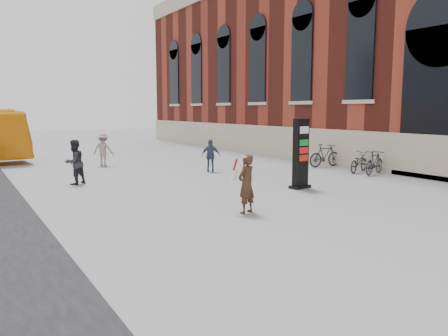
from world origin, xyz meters
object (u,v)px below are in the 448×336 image
woman (246,183)px  pedestrian_c (211,156)px  bike_5 (374,163)px  bike_6 (359,162)px  info_pylon (301,154)px  pedestrian_b (103,149)px  pedestrian_a (74,162)px  bike_7 (325,155)px

woman → pedestrian_c: size_ratio=1.10×
bike_5 → bike_6: 0.87m
info_pylon → bike_6: bearing=10.6°
bike_5 → pedestrian_b: bearing=28.0°
woman → pedestrian_b: 11.99m
pedestrian_a → bike_5: pedestrian_a is taller
pedestrian_c → bike_7: size_ratio=0.78×
info_pylon → pedestrian_a: bearing=134.7°
woman → bike_6: 9.52m
info_pylon → pedestrian_b: bearing=104.7°
pedestrian_a → pedestrian_c: bearing=152.9°
woman → pedestrian_b: pedestrian_b is taller
bike_6 → woman: bearing=93.4°
pedestrian_c → bike_5: bearing=170.4°
bike_5 → bike_6: bike_5 is taller
info_pylon → pedestrian_a: (-6.66, 5.03, -0.40)m
bike_5 → bike_6: bearing=-17.1°
pedestrian_b → bike_5: 12.85m
woman → bike_7: (8.73, 5.89, -0.26)m
pedestrian_a → pedestrian_c: size_ratio=1.15×
pedestrian_b → pedestrian_c: bearing=166.9°
woman → bike_7: size_ratio=0.86×
pedestrian_a → pedestrian_b: size_ratio=1.02×
bike_6 → bike_7: 2.11m
pedestrian_a → bike_7: (11.60, -1.25, -0.28)m
info_pylon → bike_7: (4.94, 3.78, -0.68)m
pedestrian_b → bike_6: (9.10, -8.20, -0.37)m
woman → bike_6: bearing=-173.9°
pedestrian_c → bike_7: (5.57, -1.50, -0.17)m
info_pylon → woman: size_ratio=1.54×
info_pylon → woman: (-3.79, -2.11, -0.41)m
woman → bike_6: size_ratio=0.92×
bike_7 → woman: bearing=127.7°
info_pylon → woman: bearing=-159.2°
info_pylon → pedestrian_b: info_pylon is taller
info_pylon → bike_6: size_ratio=1.42×
bike_5 → info_pylon: bearing=82.3°
pedestrian_b → bike_6: 12.25m
pedestrian_a → bike_6: 12.08m
bike_5 → bike_7: size_ratio=0.92×
woman → pedestrian_c: woman is taller
pedestrian_a → bike_6: (11.60, -3.35, -0.38)m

